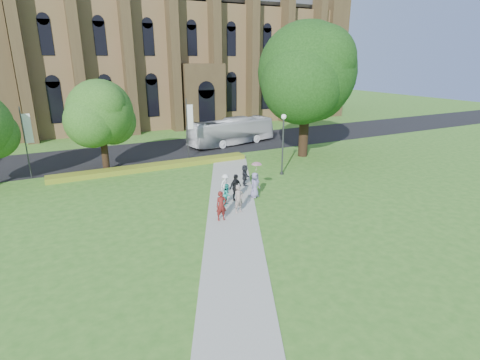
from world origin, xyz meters
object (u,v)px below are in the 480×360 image
large_tree (307,72)px  pedestrian_0 (221,206)px  tour_coach (232,131)px  streetlamp (283,137)px

large_tree → pedestrian_0: large_tree is taller
tour_coach → pedestrian_0: tour_coach is taller
streetlamp → tour_coach: streetlamp is taller
tour_coach → streetlamp: bearing=163.3°
streetlamp → large_tree: large_tree is taller
streetlamp → pedestrian_0: bearing=-143.1°
streetlamp → pedestrian_0: streetlamp is taller
large_tree → streetlamp: bearing=-140.7°
streetlamp → pedestrian_0: size_ratio=2.79×
streetlamp → large_tree: 8.73m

